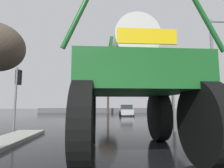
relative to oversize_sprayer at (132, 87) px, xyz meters
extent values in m
plane|color=black|center=(-0.85, 13.45, -2.06)|extent=(120.00, 120.00, 0.00)
cylinder|color=black|center=(-1.48, 1.68, -1.03)|extent=(0.50, 2.07, 2.06)
cylinder|color=black|center=(1.40, 1.75, -1.03)|extent=(0.50, 2.07, 2.06)
cylinder|color=black|center=(-1.40, -1.69, -1.03)|extent=(0.50, 2.07, 2.06)
cylinder|color=black|center=(1.48, -1.63, -1.03)|extent=(0.50, 2.07, 2.06)
cube|color=#195B23|center=(0.00, 0.03, 0.23)|extent=(3.47, 4.15, 0.94)
cube|color=#154E1E|center=(-0.01, 0.45, 1.18)|extent=(1.48, 1.23, 0.96)
cylinder|color=silver|center=(0.01, -0.56, 1.36)|extent=(1.35, 1.22, 1.32)
cylinder|color=#195B23|center=(-1.48, -1.84, 1.64)|extent=(0.93, 0.14, 1.92)
cylinder|color=#195B23|center=(1.56, -1.77, 1.61)|extent=(1.03, 0.14, 1.88)
cube|color=yellow|center=(0.05, -2.04, 0.95)|extent=(1.38, 0.07, 0.36)
cube|color=#B7B7BF|center=(2.36, 20.22, -1.53)|extent=(1.84, 4.16, 0.70)
cube|color=#23282D|center=(2.35, 20.07, -0.86)|extent=(1.63, 2.15, 0.64)
cylinder|color=black|center=(1.55, 21.60, -1.76)|extent=(0.20, 0.61, 0.60)
cylinder|color=black|center=(3.25, 21.54, -1.76)|extent=(0.20, 0.61, 0.60)
cylinder|color=black|center=(1.46, 18.90, -1.76)|extent=(0.20, 0.61, 0.60)
cylinder|color=black|center=(3.16, 18.85, -1.76)|extent=(0.20, 0.61, 0.60)
cylinder|color=slate|center=(-5.74, 4.31, -0.29)|extent=(0.11, 0.11, 3.54)
cube|color=black|center=(-5.74, 4.52, 0.96)|extent=(0.24, 0.32, 0.84)
sphere|color=red|center=(-5.74, 4.71, 1.23)|extent=(0.17, 0.17, 0.17)
sphere|color=#3C2403|center=(-5.74, 4.71, 0.96)|extent=(0.17, 0.17, 0.17)
sphere|color=black|center=(-5.74, 4.71, 0.69)|extent=(0.17, 0.17, 0.17)
cylinder|color=slate|center=(3.09, 4.31, -0.04)|extent=(0.11, 0.11, 4.04)
cube|color=black|center=(3.09, 4.52, 1.45)|extent=(0.24, 0.32, 0.84)
sphere|color=red|center=(3.09, 4.71, 1.72)|extent=(0.17, 0.17, 0.17)
sphere|color=#3C2403|center=(3.09, 4.71, 1.45)|extent=(0.17, 0.17, 0.17)
sphere|color=black|center=(3.09, 4.71, 1.18)|extent=(0.17, 0.17, 0.17)
cylinder|color=slate|center=(6.52, 5.90, 1.65)|extent=(0.18, 0.18, 7.42)
cylinder|color=slate|center=(7.23, 5.90, 5.21)|extent=(1.43, 0.10, 0.10)
cylinder|color=#473828|center=(7.06, 14.73, 0.30)|extent=(0.27, 0.27, 4.72)
ellipsoid|color=brown|center=(7.06, 14.73, 3.52)|extent=(2.45, 2.45, 2.08)
cylinder|color=#473828|center=(-0.04, 27.15, 0.16)|extent=(0.38, 0.38, 4.45)
ellipsoid|color=brown|center=(-0.04, 27.15, 3.61)|extent=(3.50, 3.50, 2.97)
cube|color=#59595B|center=(-0.85, 30.26, -1.61)|extent=(25.19, 0.24, 0.90)
camera|label=1|loc=(-0.95, -6.03, -0.61)|focal=29.51mm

